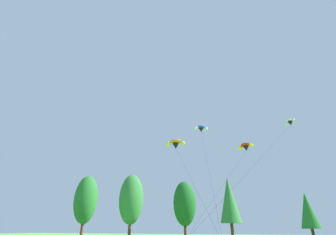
% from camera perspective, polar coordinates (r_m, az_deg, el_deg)
% --- Properties ---
extents(treeline_tree_a, '(5.85, 5.85, 15.01)m').
position_cam_1_polar(treeline_tree_a, '(68.36, -18.92, -17.92)').
color(treeline_tree_a, '#472D19').
rests_on(treeline_tree_a, ground_plane).
extents(treeline_tree_b, '(5.60, 5.60, 14.09)m').
position_cam_1_polar(treeline_tree_b, '(59.60, -8.72, -18.59)').
color(treeline_tree_b, '#472D19').
rests_on(treeline_tree_b, ground_plane).
extents(treeline_tree_c, '(5.19, 5.19, 12.54)m').
position_cam_1_polar(treeline_tree_c, '(59.14, 3.96, -19.67)').
color(treeline_tree_c, '#472D19').
rests_on(treeline_tree_c, ground_plane).
extents(treeline_tree_d, '(4.38, 4.38, 12.64)m').
position_cam_1_polar(treeline_tree_d, '(55.78, 14.33, -18.36)').
color(treeline_tree_d, '#472D19').
rests_on(treeline_tree_d, ground_plane).
extents(treeline_tree_e, '(3.51, 3.51, 8.70)m').
position_cam_1_polar(treeline_tree_e, '(55.53, 30.28, -18.48)').
color(treeline_tree_e, '#472D19').
rests_on(treeline_tree_e, ground_plane).
extents(parafoil_kite_high_white, '(13.53, 15.54, 16.09)m').
position_cam_1_polar(parafoil_kite_high_white, '(40.04, 26.97, -0.95)').
color(parafoil_kite_high_white, white).
extents(parafoil_kite_mid_blue_white, '(6.44, 21.06, 18.80)m').
position_cam_1_polar(parafoil_kite_mid_blue_white, '(45.42, 7.88, -2.64)').
color(parafoil_kite_mid_blue_white, blue).
extents(parafoil_kite_far_red_yellow, '(7.29, 13.76, 12.51)m').
position_cam_1_polar(parafoil_kite_far_red_yellow, '(36.90, 17.97, -6.58)').
color(parafoil_kite_far_red_yellow, red).
extents(parafoil_kite_low_orange, '(9.61, 14.03, 13.99)m').
position_cam_1_polar(parafoil_kite_low_orange, '(38.14, 1.83, -6.23)').
color(parafoil_kite_low_orange, orange).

